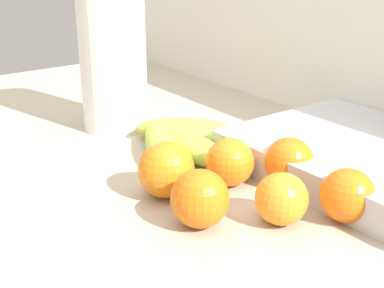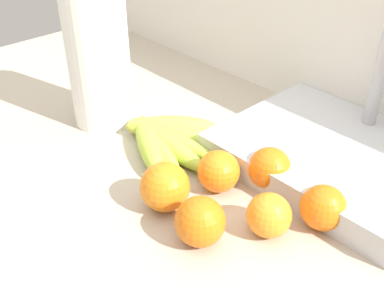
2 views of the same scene
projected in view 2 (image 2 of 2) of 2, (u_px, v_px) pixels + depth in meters
name	position (u px, v px, depth m)	size (l,w,h in m)	color
wall_back	(295.00, 176.00, 1.14)	(1.90, 0.06, 1.30)	silver
banana_bunch	(165.00, 137.00, 0.85)	(0.22, 0.21, 0.04)	#AFCE3F
orange_back_right	(165.00, 187.00, 0.70)	(0.08, 0.08, 0.08)	orange
orange_front	(269.00, 215.00, 0.65)	(0.07, 0.07, 0.07)	orange
orange_far_right	(218.00, 171.00, 0.74)	(0.07, 0.07, 0.07)	orange
orange_center	(200.00, 221.00, 0.64)	(0.07, 0.07, 0.07)	orange
orange_back_left	(270.00, 168.00, 0.74)	(0.07, 0.07, 0.07)	orange
orange_right	(323.00, 208.00, 0.66)	(0.07, 0.07, 0.07)	orange
paper_towel_roll	(98.00, 54.00, 0.86)	(0.12, 0.12, 0.31)	white
sink_basin	(335.00, 154.00, 0.79)	(0.37, 0.30, 0.22)	#B7BABF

